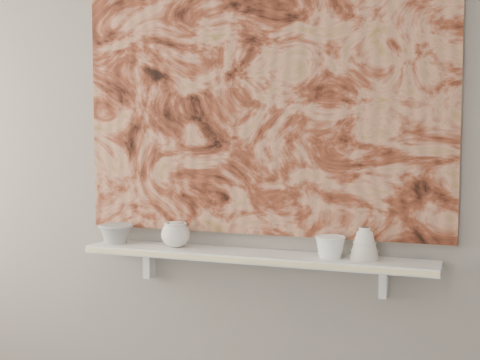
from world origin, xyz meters
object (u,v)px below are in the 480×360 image
at_px(painting, 261,96).
at_px(bell_vessel, 365,244).
at_px(shelf, 254,256).
at_px(cup_cream, 176,234).
at_px(bowl_white, 330,247).
at_px(bowl_grey, 116,233).

xyz_separation_m(painting, bell_vessel, (0.43, -0.08, -0.55)).
xyz_separation_m(shelf, cup_cream, (-0.34, 0.00, 0.07)).
relative_size(cup_cream, bell_vessel, 0.96).
distance_m(cup_cream, bell_vessel, 0.76).
distance_m(shelf, bowl_white, 0.30).
bearing_deg(bell_vessel, bowl_white, 180.00).
distance_m(shelf, cup_cream, 0.34).
height_order(painting, bowl_grey, painting).
relative_size(painting, bell_vessel, 12.34).
height_order(shelf, bowl_white, bowl_white).
bearing_deg(cup_cream, painting, 13.49).
bearing_deg(bowl_white, bell_vessel, 0.00).
bearing_deg(bowl_white, cup_cream, 180.00).
xyz_separation_m(painting, cup_cream, (-0.34, -0.08, -0.56)).
distance_m(shelf, bell_vessel, 0.43).
xyz_separation_m(shelf, painting, (0.00, 0.08, 0.62)).
bearing_deg(bowl_white, painting, 164.96).
xyz_separation_m(painting, bowl_white, (0.30, -0.08, -0.57)).
bearing_deg(bell_vessel, bowl_grey, 180.00).
bearing_deg(cup_cream, bowl_grey, 180.00).
bearing_deg(bowl_grey, cup_cream, 0.00).
bearing_deg(bowl_grey, bell_vessel, 0.00).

